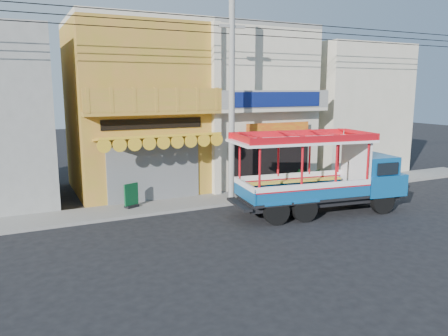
% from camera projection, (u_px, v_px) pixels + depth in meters
% --- Properties ---
extents(ground, '(90.00, 90.00, 0.00)m').
position_uv_depth(ground, '(293.00, 221.00, 16.97)').
color(ground, black).
rests_on(ground, ground).
extents(sidewalk, '(30.00, 2.00, 0.12)m').
position_uv_depth(sidewalk, '(244.00, 196.00, 20.50)').
color(sidewalk, slate).
rests_on(sidewalk, ground).
extents(shophouse_left, '(6.00, 7.50, 8.24)m').
position_uv_depth(shophouse_left, '(135.00, 108.00, 21.56)').
color(shophouse_left, '#A28B24').
rests_on(shophouse_left, ground).
extents(shophouse_right, '(6.00, 6.75, 8.24)m').
position_uv_depth(shophouse_right, '(242.00, 106.00, 24.14)').
color(shophouse_right, beige).
rests_on(shophouse_right, ground).
extents(party_pilaster, '(0.35, 0.30, 8.00)m').
position_uv_depth(party_pilaster, '(216.00, 112.00, 20.11)').
color(party_pilaster, beige).
rests_on(party_pilaster, ground).
extents(filler_building_right, '(6.00, 6.00, 7.60)m').
position_uv_depth(filler_building_right, '(340.00, 109.00, 27.24)').
color(filler_building_right, beige).
rests_on(filler_building_right, ground).
extents(utility_pole, '(28.00, 0.26, 9.00)m').
position_uv_depth(utility_pole, '(235.00, 89.00, 18.62)').
color(utility_pole, gray).
rests_on(utility_pole, ground).
extents(songthaew_truck, '(7.39, 3.23, 3.34)m').
position_uv_depth(songthaew_truck, '(331.00, 174.00, 17.93)').
color(songthaew_truck, black).
rests_on(songthaew_truck, ground).
extents(green_sign, '(0.65, 0.50, 1.03)m').
position_uv_depth(green_sign, '(131.00, 197.00, 18.34)').
color(green_sign, black).
rests_on(green_sign, sidewalk).
extents(potted_plant_b, '(0.61, 0.62, 0.88)m').
position_uv_depth(potted_plant_b, '(302.00, 178.00, 22.23)').
color(potted_plant_b, '#1A5B20').
rests_on(potted_plant_b, sidewalk).
extents(potted_plant_c, '(0.66, 0.66, 0.85)m').
position_uv_depth(potted_plant_c, '(317.00, 177.00, 22.59)').
color(potted_plant_c, '#1A5B20').
rests_on(potted_plant_c, sidewalk).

